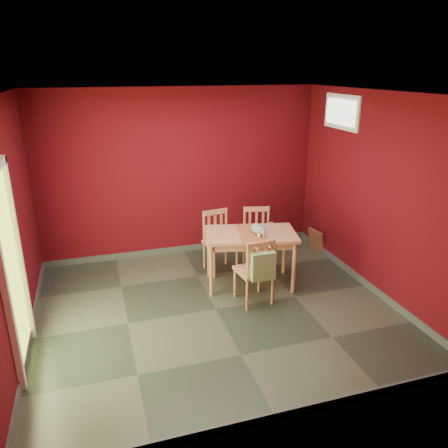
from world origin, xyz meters
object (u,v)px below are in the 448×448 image
object	(u,v)px
tote_bag	(263,266)
chair_near	(255,270)
chair_far_left	(219,241)
chair_far_right	(257,237)
dining_table	(250,239)
cat	(258,227)
picture_frame	(317,240)

from	to	relation	value
tote_bag	chair_near	bearing A→B (deg)	94.17
chair_far_left	chair_far_right	distance (m)	0.61
chair_near	tote_bag	distance (m)	0.27
chair_far_left	chair_near	bearing A→B (deg)	-81.32
tote_bag	dining_table	bearing A→B (deg)	82.14
tote_bag	cat	size ratio (longest dim) A/B	1.20
chair_far_left	cat	bearing A→B (deg)	-59.41
chair_far_left	tote_bag	size ratio (longest dim) A/B	2.15
chair_far_right	cat	xyz separation A→B (m)	(-0.24, -0.60, 0.40)
chair_near	picture_frame	size ratio (longest dim) A/B	2.42
chair_far_right	tote_bag	world-z (taller)	chair_far_right
chair_far_left	chair_near	xyz separation A→B (m)	(0.17, -1.10, -0.01)
chair_far_left	tote_bag	xyz separation A→B (m)	(0.18, -1.32, 0.14)
dining_table	cat	world-z (taller)	cat
chair_far_right	chair_near	xyz separation A→B (m)	(-0.44, -1.07, -0.00)
dining_table	cat	size ratio (longest dim) A/B	3.84
dining_table	cat	bearing A→B (deg)	-31.88
picture_frame	chair_far_right	bearing A→B (deg)	-167.61
tote_bag	picture_frame	world-z (taller)	tote_bag
cat	picture_frame	size ratio (longest dim) A/B	0.95
dining_table	picture_frame	xyz separation A→B (m)	(1.52, 0.81, -0.51)
chair_far_left	cat	distance (m)	0.84
dining_table	chair_near	distance (m)	0.58
chair_far_left	picture_frame	distance (m)	1.85
chair_far_right	picture_frame	distance (m)	1.26
cat	picture_frame	distance (m)	1.81
chair_far_left	chair_near	distance (m)	1.11
dining_table	tote_bag	size ratio (longest dim) A/B	3.20
chair_far_left	chair_far_right	xyz separation A→B (m)	(0.61, -0.03, -0.00)
chair_near	cat	bearing A→B (deg)	66.23
picture_frame	cat	bearing A→B (deg)	-148.91
cat	chair_far_right	bearing A→B (deg)	61.87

